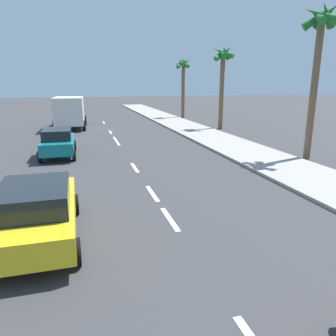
{
  "coord_description": "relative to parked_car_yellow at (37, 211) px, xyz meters",
  "views": [
    {
      "loc": [
        -2.48,
        2.42,
        4.04
      ],
      "look_at": [
        0.46,
        13.1,
        1.1
      ],
      "focal_mm": 34.51,
      "sensor_mm": 36.0,
      "label": 1
    }
  ],
  "objects": [
    {
      "name": "lane_stripe_7",
      "position": [
        3.69,
        15.45,
        -0.84
      ],
      "size": [
        0.16,
        1.8,
        0.01
      ],
      "primitive_type": "cube",
      "color": "white",
      "rests_on": "ground"
    },
    {
      "name": "sidewalk_strip",
      "position": [
        10.71,
        11.21,
        -0.77
      ],
      "size": [
        3.6,
        80.0,
        0.14
      ],
      "primitive_type": "cube",
      "color": "#9E998E",
      "rests_on": "ground"
    },
    {
      "name": "palm_tree_far",
      "position": [
        13.34,
        18.14,
        4.5
      ],
      "size": [
        1.86,
        1.74,
        7.26
      ],
      "color": "brown",
      "rests_on": "ground"
    },
    {
      "name": "lane_stripe_6",
      "position": [
        3.69,
        13.68,
        -0.84
      ],
      "size": [
        0.16,
        1.8,
        0.01
      ],
      "primitive_type": "cube",
      "color": "white",
      "rests_on": "ground"
    },
    {
      "name": "lane_stripe_9",
      "position": [
        3.69,
        25.85,
        -0.84
      ],
      "size": [
        0.16,
        1.8,
        0.01
      ],
      "primitive_type": "cube",
      "color": "white",
      "rests_on": "ground"
    },
    {
      "name": "lane_stripe_8",
      "position": [
        3.69,
        18.85,
        -0.84
      ],
      "size": [
        0.16,
        1.8,
        0.01
      ],
      "primitive_type": "cube",
      "color": "white",
      "rests_on": "ground"
    },
    {
      "name": "ground_plane",
      "position": [
        3.69,
        9.21,
        -0.84
      ],
      "size": [
        160.0,
        160.0,
        0.0
      ],
      "primitive_type": "plane",
      "color": "#38383A"
    },
    {
      "name": "lane_stripe_3",
      "position": [
        3.69,
        0.42,
        -0.84
      ],
      "size": [
        0.16,
        1.8,
        0.01
      ],
      "primitive_type": "cube",
      "color": "white",
      "rests_on": "ground"
    },
    {
      "name": "palm_tree_distant",
      "position": [
        13.01,
        27.99,
        4.28
      ],
      "size": [
        1.88,
        1.7,
        6.96
      ],
      "color": "brown",
      "rests_on": "ground"
    },
    {
      "name": "palm_tree_mid",
      "position": [
        13.02,
        6.15,
        5.08
      ],
      "size": [
        1.8,
        2.08,
        7.93
      ],
      "color": "brown",
      "rests_on": "ground"
    },
    {
      "name": "lane_stripe_4",
      "position": [
        3.69,
        2.85,
        -0.84
      ],
      "size": [
        0.16,
        1.8,
        0.01
      ],
      "primitive_type": "cube",
      "color": "white",
      "rests_on": "ground"
    },
    {
      "name": "delivery_truck",
      "position": [
        0.47,
        22.23,
        0.66
      ],
      "size": [
        2.89,
        6.34,
        2.8
      ],
      "rotation": [
        0.0,
        0.0,
        -0.05
      ],
      "color": "#23478C",
      "rests_on": "ground"
    },
    {
      "name": "lane_stripe_5",
      "position": [
        3.69,
        6.78,
        -0.84
      ],
      "size": [
        0.16,
        1.8,
        0.01
      ],
      "primitive_type": "cube",
      "color": "white",
      "rests_on": "ground"
    },
    {
      "name": "parked_car_yellow",
      "position": [
        0.0,
        0.0,
        0.0
      ],
      "size": [
        2.12,
        4.54,
        1.57
      ],
      "rotation": [
        0.0,
        0.0,
        0.01
      ],
      "color": "gold",
      "rests_on": "ground"
    },
    {
      "name": "parked_car_teal",
      "position": [
        -0.01,
        10.41,
        -0.01
      ],
      "size": [
        1.89,
        4.03,
        1.57
      ],
      "rotation": [
        0.0,
        0.0,
        -0.01
      ],
      "color": "#14727A",
      "rests_on": "ground"
    }
  ]
}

